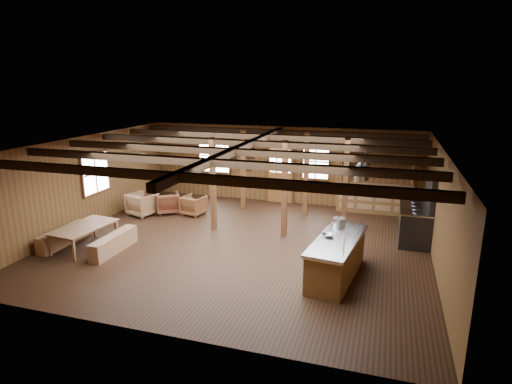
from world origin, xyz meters
TOP-DOWN VIEW (x-y plane):
  - room at (0.00, 0.00)m, footprint 10.04×9.04m
  - ceiling_joists at (0.00, 0.18)m, footprint 9.80×8.82m
  - timber_posts at (0.52, 2.08)m, footprint 3.95×2.35m
  - back_door at (0.00, 4.45)m, footprint 1.02×0.08m
  - window_back_left at (-2.60, 4.46)m, footprint 1.32×0.06m
  - window_back_right at (1.30, 4.46)m, footprint 1.02×0.06m
  - window_left at (-4.96, 0.50)m, footprint 0.14×1.24m
  - notice_boards at (-1.50, 4.46)m, footprint 1.08×0.03m
  - back_counter at (3.40, 4.20)m, footprint 2.55×0.60m
  - pendant_lamps at (-2.25, 1.00)m, footprint 1.86×2.36m
  - pot_rack at (3.17, 0.22)m, footprint 0.37×3.00m
  - kitchen_island at (2.77, -1.23)m, footprint 1.20×2.59m
  - step_stool at (3.00, -0.38)m, footprint 0.42×0.31m
  - commercial_range at (4.65, 1.71)m, footprint 0.87×1.70m
  - dining_table at (-3.90, -1.47)m, footprint 1.14×1.85m
  - bench_wall at (-4.65, -1.47)m, footprint 0.32×1.70m
  - bench_aisle at (-3.03, -1.47)m, footprint 0.32×1.73m
  - armchair_a at (-3.33, 2.01)m, footprint 1.06×1.06m
  - armchair_b at (-2.40, 2.10)m, footprint 0.82×0.84m
  - armchair_c at (-4.01, 1.54)m, footprint 1.03×1.04m
  - counter_pot at (2.70, -0.26)m, footprint 0.30×0.30m
  - bowl at (2.55, -1.16)m, footprint 0.35×0.35m

SIDE VIEW (x-z plane):
  - step_stool at x=3.00m, z-range 0.00..0.35m
  - bench_wall at x=-4.65m, z-range 0.00..0.47m
  - bench_aisle at x=-3.03m, z-range 0.00..0.48m
  - dining_table at x=-3.90m, z-range 0.00..0.62m
  - armchair_b at x=-2.40m, z-range 0.00..0.65m
  - armchair_a at x=-3.33m, z-range 0.00..0.70m
  - armchair_c at x=-4.01m, z-range 0.00..0.77m
  - kitchen_island at x=2.77m, z-range -0.12..1.08m
  - back_counter at x=3.40m, z-range -0.62..1.83m
  - commercial_range at x=4.65m, z-range -0.38..1.71m
  - back_door at x=0.00m, z-range -0.19..1.96m
  - bowl at x=2.55m, z-range 0.94..1.01m
  - counter_pot at x=2.70m, z-range 0.94..1.12m
  - room at x=0.00m, z-range -0.02..2.82m
  - timber_posts at x=0.52m, z-range 0.00..2.80m
  - window_back_left at x=-2.60m, z-range 0.94..2.26m
  - window_back_right at x=1.30m, z-range 0.94..2.26m
  - window_left at x=-4.96m, z-range 0.94..2.26m
  - notice_boards at x=-1.50m, z-range 1.19..2.09m
  - pendant_lamps at x=-2.25m, z-range 1.92..2.58m
  - pot_rack at x=3.17m, z-range 2.09..2.53m
  - ceiling_joists at x=0.00m, z-range 2.59..2.77m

